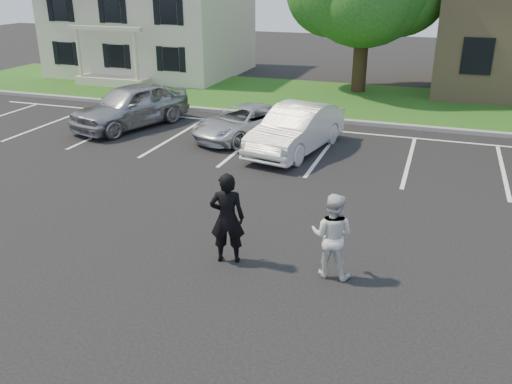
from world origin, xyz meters
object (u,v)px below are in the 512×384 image
man_white_shirt (332,236)px  car_silver_west (131,106)px  man_black_suit (227,218)px  car_white_sedan (296,129)px  house (151,6)px  car_silver_minivan (244,122)px

man_white_shirt → car_silver_west: (-9.68, 8.54, -0.04)m
man_black_suit → man_white_shirt: man_black_suit is taller
car_white_sedan → house: bearing=145.8°
house → car_white_sedan: bearing=-45.2°
man_black_suit → house: bearing=-73.4°
man_white_shirt → house: bearing=-50.3°
man_black_suit → car_silver_west: (-7.53, 8.66, -0.15)m
car_silver_west → car_white_sedan: size_ratio=1.05×
man_white_shirt → man_black_suit: bearing=6.1°
car_silver_minivan → car_white_sedan: (2.20, -0.92, 0.19)m
man_white_shirt → car_silver_west: man_white_shirt is taller
man_white_shirt → car_white_sedan: (-2.79, 7.60, -0.11)m
man_white_shirt → car_white_sedan: bearing=-67.1°
car_silver_west → man_white_shirt: bearing=-22.4°
car_white_sedan → car_silver_west: bearing=-176.7°
man_white_shirt → car_silver_minivan: size_ratio=0.42×
car_silver_west → car_silver_minivan: (4.70, -0.01, -0.25)m
house → car_silver_west: house is taller
house → man_white_shirt: house is taller
man_black_suit → man_white_shirt: bearing=167.4°
car_silver_west → car_silver_minivan: bearing=18.9°
car_silver_west → car_white_sedan: car_silver_west is taller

